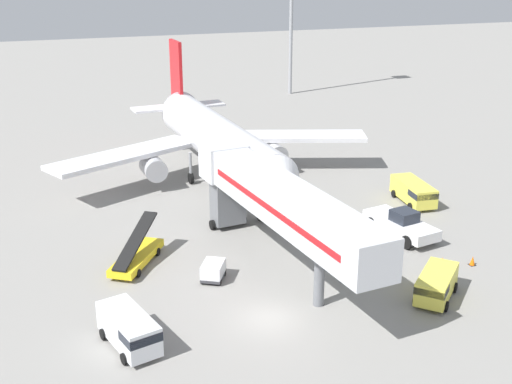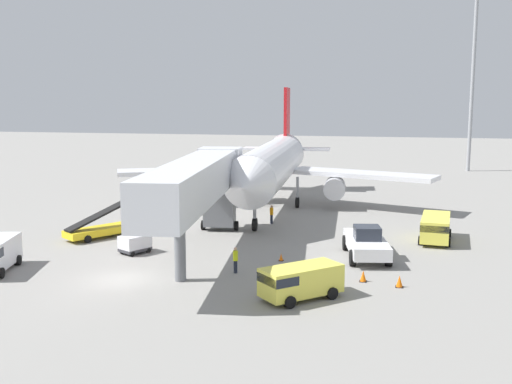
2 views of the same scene
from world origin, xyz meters
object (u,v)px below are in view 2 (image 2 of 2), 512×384
service_van_rear_right (435,227)px  apron_light_mast (475,37)px  pushback_tug (366,243)px  safety_cone_charlie (399,281)px  ground_crew_worker_foreground (235,259)px  ground_crew_worker_midground (272,214)px  safety_cone_alpha (281,257)px  airplane_at_gate (272,165)px  safety_cone_bravo (363,276)px  service_van_mid_left (299,280)px  jet_bridge (200,182)px  belt_loader_truck (103,228)px  baggage_cart_far_right (135,243)px

service_van_rear_right → apron_light_mast: (7.72, 50.22, 19.18)m
pushback_tug → safety_cone_charlie: bearing=-70.3°
pushback_tug → ground_crew_worker_foreground: pushback_tug is taller
ground_crew_worker_midground → safety_cone_alpha: bearing=-75.3°
airplane_at_gate → apron_light_mast: (23.12, 38.54, 15.87)m
safety_cone_alpha → safety_cone_bravo: (5.79, -3.60, 0.09)m
safety_cone_alpha → apron_light_mast: size_ratio=0.02×
service_van_mid_left → safety_cone_alpha: bearing=107.8°
jet_bridge → safety_cone_charlie: size_ratio=32.87×
service_van_rear_right → safety_cone_alpha: 13.60m
service_van_mid_left → safety_cone_charlie: service_van_mid_left is taller
belt_loader_truck → apron_light_mast: size_ratio=0.21×
jet_bridge → ground_crew_worker_midground: (2.74, 11.79, -4.36)m
belt_loader_truck → safety_cone_bravo: (21.16, -7.42, -0.41)m
pushback_tug → baggage_cart_far_right: size_ratio=2.85×
jet_bridge → belt_loader_truck: jet_bridge is taller
baggage_cart_far_right → safety_cone_alpha: size_ratio=4.81×
service_van_rear_right → ground_crew_worker_midground: bearing=164.5°
airplane_at_gate → jet_bridge: bearing=-93.5°
belt_loader_truck → baggage_cart_far_right: (4.68, -4.14, -0.02)m
service_van_mid_left → apron_light_mast: (15.90, 66.34, 19.24)m
ground_crew_worker_midground → pushback_tug: bearing=-48.7°
baggage_cart_far_right → service_van_rear_right: bearing=22.2°
safety_cone_alpha → safety_cone_charlie: (7.94, -4.23, 0.10)m
jet_bridge → airplane_at_gate: bearing=86.5°
airplane_at_gate → apron_light_mast: 47.67m
service_van_mid_left → pushback_tug: bearing=72.1°
pushback_tug → safety_cone_charlie: 6.79m
pushback_tug → ground_crew_worker_midground: pushback_tug is taller
service_van_rear_right → safety_cone_charlie: service_van_rear_right is taller
airplane_at_gate → ground_crew_worker_foreground: size_ratio=19.98×
belt_loader_truck → ground_crew_worker_midground: 14.79m
baggage_cart_far_right → ground_crew_worker_midground: ground_crew_worker_midground is taller
airplane_at_gate → baggage_cart_far_right: airplane_at_gate is taller
baggage_cart_far_right → ground_crew_worker_foreground: 9.01m
ground_crew_worker_foreground → airplane_at_gate: bearing=95.9°
ground_crew_worker_foreground → ground_crew_worker_midground: (-0.91, 15.80, -0.01)m
baggage_cart_far_right → safety_cone_alpha: bearing=1.8°
belt_loader_truck → service_van_mid_left: belt_loader_truck is taller
jet_bridge → baggage_cart_far_right: 6.60m
belt_loader_truck → ground_crew_worker_midground: size_ratio=3.68×
airplane_at_gate → baggage_cart_far_right: 21.57m
apron_light_mast → airplane_at_gate: bearing=-121.0°
pushback_tug → belt_loader_truck: size_ratio=1.14×
service_van_mid_left → safety_cone_charlie: bearing=32.7°
jet_bridge → safety_cone_bravo: jet_bridge is taller
baggage_cart_far_right → safety_cone_charlie: 19.04m
airplane_at_gate → pushback_tug: bearing=-59.9°
jet_bridge → safety_cone_alpha: bearing=-4.1°
baggage_cart_far_right → jet_bridge: bearing=9.0°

